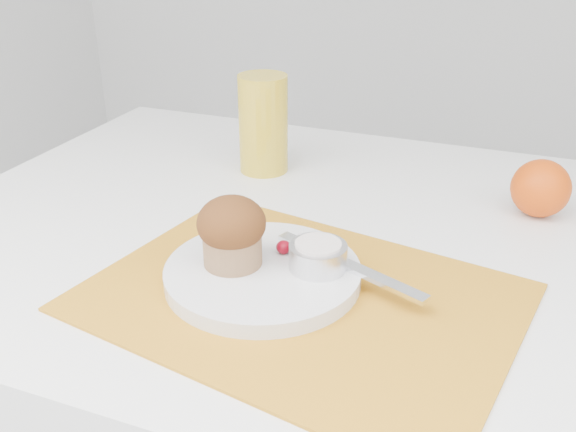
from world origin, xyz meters
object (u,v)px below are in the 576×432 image
at_px(orange, 541,188).
at_px(plate, 263,273).
at_px(muffin, 232,231).
at_px(juice_glass, 263,124).

bearing_deg(orange, plate, -133.19).
distance_m(plate, muffin, 0.06).
xyz_separation_m(orange, juice_glass, (-0.42, 0.01, 0.04)).
distance_m(juice_glass, muffin, 0.34).
xyz_separation_m(plate, muffin, (-0.04, -0.00, 0.05)).
bearing_deg(juice_glass, plate, -67.02).
relative_size(orange, juice_glass, 0.52).
height_order(plate, juice_glass, juice_glass).
bearing_deg(muffin, juice_glass, 107.23).
height_order(orange, muffin, muffin).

